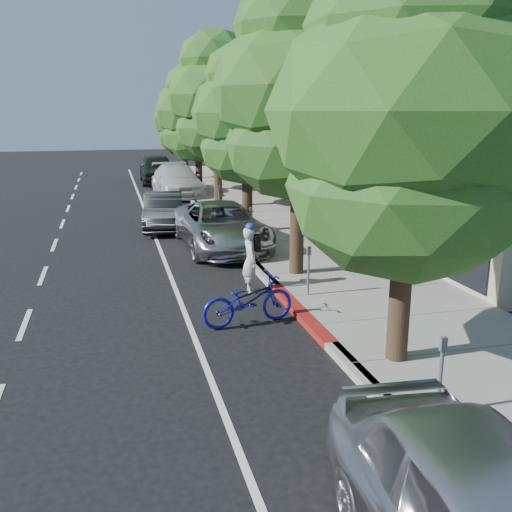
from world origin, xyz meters
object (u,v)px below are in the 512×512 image
object	(u,v)px
street_tree_4	(197,113)
bicycle	(248,300)
street_tree_2	(247,116)
cyclist	(250,260)
dark_sedan	(164,211)
dark_suv_far	(157,169)
street_tree_3	(217,98)
silver_suv	(221,226)
street_tree_5	(184,120)
pedestrian	(314,204)
street_tree_1	(299,92)
white_pickup	(177,180)
street_tree_0	(412,117)

from	to	relation	value
street_tree_4	bicycle	size ratio (longest dim) A/B	3.43
street_tree_2	cyclist	bearing A→B (deg)	-102.88
dark_sedan	dark_suv_far	bearing A→B (deg)	92.75
street_tree_4	dark_suv_far	xyz separation A→B (m)	(-1.99, 5.03, -3.60)
street_tree_3	street_tree_4	bearing A→B (deg)	90.00
silver_suv	dark_sedan	world-z (taller)	silver_suv
street_tree_5	silver_suv	distance (m)	20.31
pedestrian	street_tree_1	bearing A→B (deg)	59.56
street_tree_3	street_tree_4	size ratio (longest dim) A/B	1.12
white_pickup	pedestrian	distance (m)	11.02
street_tree_1	bicycle	xyz separation A→B (m)	(-2.21, -3.23, -4.57)
street_tree_1	silver_suv	xyz separation A→B (m)	(-1.40, 4.00, -4.34)
street_tree_1	street_tree_2	xyz separation A→B (m)	(0.00, 6.00, -0.66)
street_tree_1	street_tree_5	world-z (taller)	street_tree_1
street_tree_1	pedestrian	bearing A→B (deg)	66.27
dark_sedan	pedestrian	world-z (taller)	pedestrian
pedestrian	street_tree_4	bearing A→B (deg)	-81.38
street_tree_1	dark_suv_far	distance (m)	23.49
bicycle	silver_suv	xyz separation A→B (m)	(0.81, 7.23, 0.22)
street_tree_2	bicycle	world-z (taller)	street_tree_2
street_tree_0	pedestrian	xyz separation A→B (m)	(3.04, 12.91, -3.63)
street_tree_4	silver_suv	world-z (taller)	street_tree_4
street_tree_1	street_tree_0	bearing A→B (deg)	-90.00
cyclist	white_pickup	world-z (taller)	cyclist
street_tree_1	white_pickup	distance (m)	17.59
street_tree_1	white_pickup	bearing A→B (deg)	94.71
street_tree_2	white_pickup	distance (m)	11.67
white_pickup	street_tree_5	bearing A→B (deg)	76.03
dark_sedan	dark_suv_far	xyz separation A→B (m)	(1.01, 14.98, 0.21)
street_tree_5	pedestrian	bearing A→B (deg)	-79.91
street_tree_0	bicycle	bearing A→B (deg)	128.57
bicycle	silver_suv	world-z (taller)	silver_suv
street_tree_1	street_tree_2	distance (m)	6.04
bicycle	dark_suv_far	distance (m)	26.27
silver_suv	white_pickup	bearing A→B (deg)	87.62
dark_sedan	dark_suv_far	size ratio (longest dim) A/B	0.80
street_tree_0	cyclist	size ratio (longest dim) A/B	4.30
silver_suv	dark_suv_far	xyz separation A→B (m)	(-0.59, 19.03, 0.13)
street_tree_5	bicycle	size ratio (longest dim) A/B	3.04
dark_suv_far	street_tree_1	bearing A→B (deg)	-84.08
street_tree_0	street_tree_5	size ratio (longest dim) A/B	1.15
street_tree_2	street_tree_4	world-z (taller)	street_tree_4
pedestrian	bicycle	bearing A→B (deg)	55.95
street_tree_0	street_tree_2	xyz separation A→B (m)	(0.00, 12.00, -0.09)
white_pickup	dark_suv_far	world-z (taller)	dark_suv_far
white_pickup	pedestrian	xyz separation A→B (m)	(4.44, -10.09, 0.09)
street_tree_1	street_tree_2	world-z (taller)	street_tree_1
street_tree_3	white_pickup	world-z (taller)	street_tree_3
pedestrian	street_tree_3	bearing A→B (deg)	-65.85
dark_sedan	street_tree_3	bearing A→B (deg)	59.43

